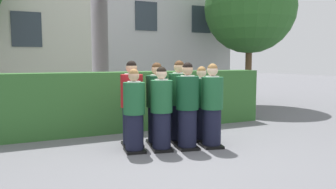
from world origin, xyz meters
The scene contains 12 objects.
ground_plane centered at (0.00, 0.00, 0.00)m, with size 60.00×60.00×0.00m, color slate.
student_front_row_0 centered at (-0.75, 0.15, 0.75)m, with size 0.42×0.52×1.57m.
student_front_row_1 centered at (-0.24, 0.04, 0.77)m, with size 0.46×0.53×1.61m.
student_front_row_2 centered at (0.27, -0.06, 0.81)m, with size 0.47×0.55×1.69m.
student_front_row_3 centered at (0.77, -0.16, 0.79)m, with size 0.49×0.57×1.67m.
student_in_red_blazer centered at (-0.64, 0.60, 0.82)m, with size 0.47×0.55×1.72m.
student_rear_row_1 centered at (-0.12, 0.53, 0.80)m, with size 0.47×0.56×1.69m.
student_rear_row_2 centered at (0.37, 0.49, 0.82)m, with size 0.46×0.57×1.73m.
student_rear_row_3 centered at (0.85, 0.40, 0.76)m, with size 0.44×0.54×1.60m.
hedge centered at (0.00, 2.12, 0.72)m, with size 7.00×0.70×1.45m.
school_building_annex centered at (3.20, 8.38, 3.68)m, with size 5.81×4.07×7.19m.
oak_tree_right centered at (5.28, 4.37, 3.67)m, with size 3.36×3.36×5.36m.
Camera 1 is at (-2.77, -5.66, 1.72)m, focal length 35.25 mm.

